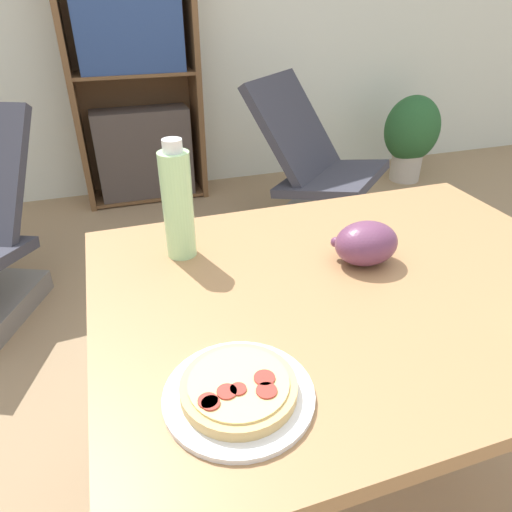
# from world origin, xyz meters

# --- Properties ---
(ground_plane) EXTENTS (14.00, 14.00, 0.00)m
(ground_plane) POSITION_xyz_m (0.00, 0.00, 0.00)
(ground_plane) COLOR #9E7F5B
(dining_table) EXTENTS (1.12, 0.85, 0.75)m
(dining_table) POSITION_xyz_m (0.05, -0.01, 0.65)
(dining_table) COLOR #A37549
(dining_table) RESTS_ON ground_plane
(pizza_on_plate) EXTENTS (0.24, 0.24, 0.04)m
(pizza_on_plate) POSITION_xyz_m (-0.28, -0.24, 0.77)
(pizza_on_plate) COLOR white
(pizza_on_plate) RESTS_ON dining_table
(grape_bunch) EXTENTS (0.15, 0.12, 0.10)m
(grape_bunch) POSITION_xyz_m (0.11, 0.06, 0.80)
(grape_bunch) COLOR #6B3856
(grape_bunch) RESTS_ON dining_table
(drink_bottle) EXTENTS (0.07, 0.07, 0.28)m
(drink_bottle) POSITION_xyz_m (-0.29, 0.23, 0.88)
(drink_bottle) COLOR #B7EAA3
(drink_bottle) RESTS_ON dining_table
(lounge_chair_far) EXTENTS (0.88, 0.95, 0.88)m
(lounge_chair_far) POSITION_xyz_m (0.73, 1.59, 0.29)
(lounge_chair_far) COLOR slate
(lounge_chair_far) RESTS_ON ground_plane
(bookshelf) EXTENTS (0.81, 0.32, 1.67)m
(bookshelf) POSITION_xyz_m (-0.18, 2.44, 0.76)
(bookshelf) COLOR brown
(bookshelf) RESTS_ON ground_plane
(potted_plant_floor) EXTENTS (0.42, 0.36, 0.64)m
(potted_plant_floor) POSITION_xyz_m (1.76, 2.14, 0.36)
(potted_plant_floor) COLOR #BCB2A3
(potted_plant_floor) RESTS_ON ground_plane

